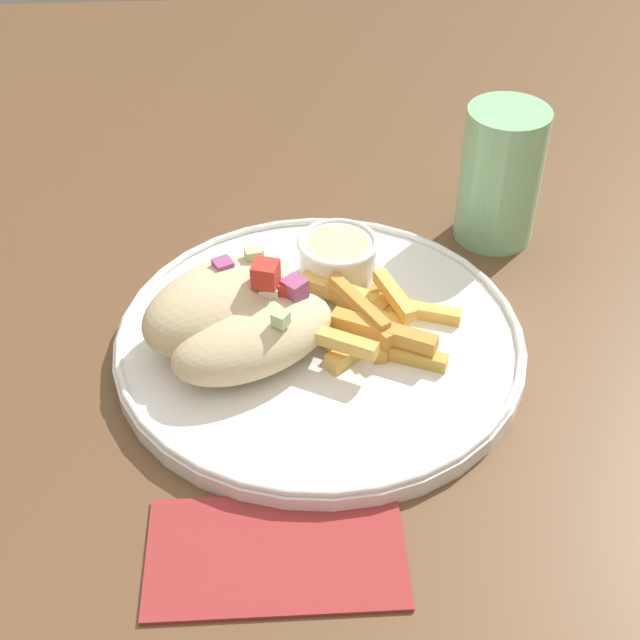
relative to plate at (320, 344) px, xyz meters
name	(u,v)px	position (x,y,z in m)	size (l,w,h in m)	color
table	(336,404)	(0.01, 0.00, -0.07)	(1.46, 1.46, 0.74)	brown
napkin	(276,553)	(-0.04, -0.18, -0.01)	(0.16, 0.09, 0.00)	maroon
plate	(320,344)	(0.00, 0.00, 0.00)	(0.32, 0.32, 0.02)	white
pita_sandwich_near	(254,336)	(-0.05, -0.02, 0.03)	(0.15, 0.13, 0.06)	beige
pita_sandwich_far	(224,304)	(-0.07, 0.01, 0.03)	(0.15, 0.14, 0.07)	beige
fries_pile	(369,322)	(0.04, 0.01, 0.02)	(0.13, 0.11, 0.03)	#E5B251
sauce_ramekin	(338,256)	(0.02, 0.08, 0.03)	(0.07, 0.07, 0.04)	white
water_glass	(500,181)	(0.17, 0.15, 0.05)	(0.07, 0.07, 0.12)	#8CCC93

